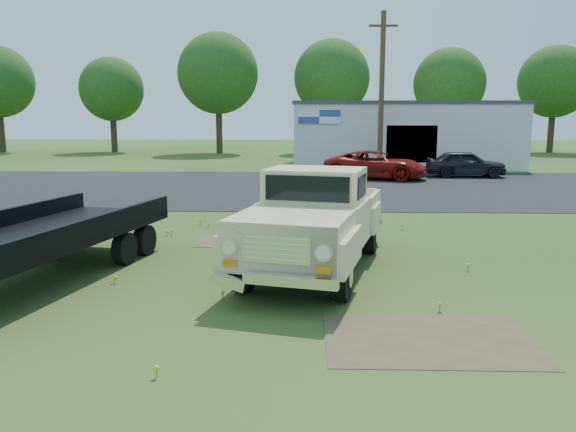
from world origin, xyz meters
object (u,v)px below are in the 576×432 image
at_px(vintage_pickup_truck, 315,220).
at_px(flatbed_trailer, 32,231).
at_px(dark_sedan, 465,164).
at_px(red_pickup, 376,165).

xyz_separation_m(vintage_pickup_truck, flatbed_trailer, (-5.51, -0.99, -0.08)).
height_order(vintage_pickup_truck, dark_sedan, vintage_pickup_truck).
height_order(vintage_pickup_truck, flatbed_trailer, vintage_pickup_truck).
bearing_deg(red_pickup, dark_sedan, -59.09).
height_order(vintage_pickup_truck, red_pickup, vintage_pickup_truck).
distance_m(red_pickup, dark_sedan, 5.06).
bearing_deg(dark_sedan, red_pickup, 106.64).
bearing_deg(dark_sedan, flatbed_trailer, 148.75).
bearing_deg(vintage_pickup_truck, dark_sedan, 80.22).
distance_m(vintage_pickup_truck, dark_sedan, 20.67).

